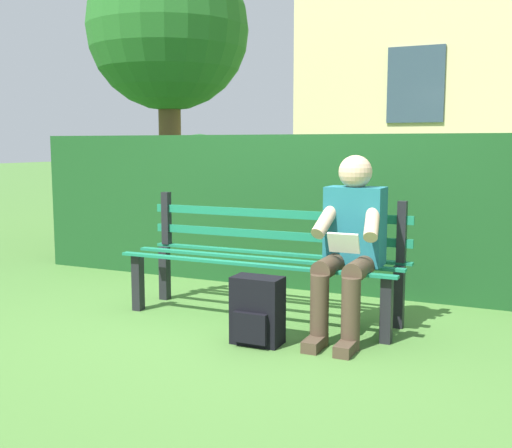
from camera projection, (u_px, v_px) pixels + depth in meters
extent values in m
plane|color=#477533|center=(262.00, 318.00, 4.48)|extent=(60.00, 60.00, 0.00)
cube|color=black|center=(386.00, 310.00, 3.90)|extent=(0.07, 0.07, 0.43)
cube|color=black|center=(138.00, 282.00, 4.68)|extent=(0.07, 0.07, 0.43)
cube|color=black|center=(399.00, 297.00, 4.23)|extent=(0.07, 0.07, 0.43)
cube|color=black|center=(165.00, 273.00, 5.01)|extent=(0.07, 0.07, 0.43)
cube|color=#197251|center=(275.00, 253.00, 4.64)|extent=(2.04, 0.06, 0.02)
cube|color=#197251|center=(262.00, 258.00, 4.43)|extent=(2.04, 0.06, 0.02)
cube|color=#197251|center=(248.00, 264.00, 4.22)|extent=(2.04, 0.06, 0.02)
cube|color=black|center=(402.00, 232.00, 4.21)|extent=(0.06, 0.06, 0.42)
cube|color=black|center=(166.00, 218.00, 4.99)|extent=(0.06, 0.06, 0.42)
cube|color=#197251|center=(274.00, 235.00, 4.61)|extent=(2.04, 0.02, 0.06)
cube|color=#197251|center=(274.00, 214.00, 4.59)|extent=(2.04, 0.02, 0.06)
cube|color=#1E6672|center=(355.00, 226.00, 4.13)|extent=(0.38, 0.22, 0.52)
sphere|color=#D8AD8C|center=(355.00, 172.00, 4.07)|extent=(0.22, 0.22, 0.22)
cylinder|color=#473828|center=(361.00, 268.00, 3.93)|extent=(0.13, 0.42, 0.13)
cylinder|color=#473828|center=(330.00, 266.00, 4.02)|extent=(0.13, 0.42, 0.13)
cylinder|color=#473828|center=(351.00, 314.00, 3.77)|extent=(0.12, 0.12, 0.45)
cylinder|color=#473828|center=(319.00, 310.00, 3.86)|extent=(0.12, 0.12, 0.45)
cube|color=#473828|center=(346.00, 348.00, 3.73)|extent=(0.10, 0.24, 0.07)
cube|color=#473828|center=(315.00, 343.00, 3.81)|extent=(0.10, 0.24, 0.07)
cylinder|color=#D8AD8C|center=(372.00, 220.00, 3.94)|extent=(0.14, 0.32, 0.26)
cylinder|color=#D8AD8C|center=(327.00, 218.00, 4.06)|extent=(0.14, 0.32, 0.26)
cube|color=white|center=(344.00, 243.00, 3.91)|extent=(0.20, 0.07, 0.13)
cube|color=#19471E|center=(345.00, 211.00, 5.48)|extent=(6.02, 0.71, 1.33)
sphere|color=#19471E|center=(200.00, 163.00, 6.11)|extent=(0.57, 0.57, 0.57)
cylinder|color=brown|center=(170.00, 157.00, 8.21)|extent=(0.29, 0.29, 2.15)
sphere|color=#236023|center=(168.00, 29.00, 8.00)|extent=(2.08, 2.08, 2.08)
sphere|color=#236023|center=(149.00, 51.00, 8.52)|extent=(1.25, 1.25, 1.25)
cube|color=#334756|center=(416.00, 84.00, 9.88)|extent=(0.90, 0.04, 1.20)
cube|color=black|center=(258.00, 310.00, 3.89)|extent=(0.31, 0.18, 0.43)
cube|color=black|center=(250.00, 328.00, 3.80)|extent=(0.22, 0.04, 0.19)
cylinder|color=black|center=(278.00, 305.00, 3.95)|extent=(0.04, 0.04, 0.26)
cylinder|color=black|center=(251.00, 301.00, 4.02)|extent=(0.04, 0.04, 0.26)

